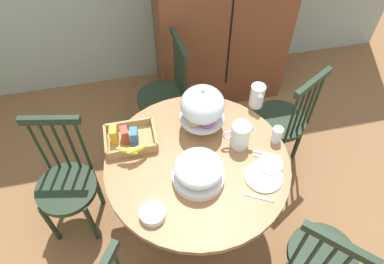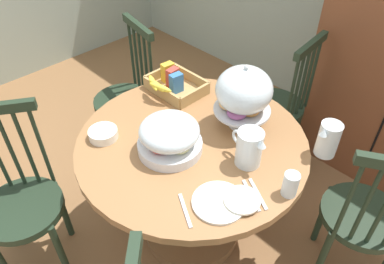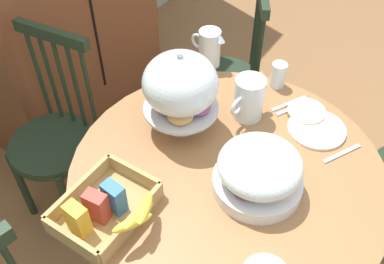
{
  "view_description": "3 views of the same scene",
  "coord_description": "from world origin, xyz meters",
  "px_view_note": "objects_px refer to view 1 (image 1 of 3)",
  "views": [
    {
      "loc": [
        -0.28,
        -1.09,
        2.54
      ],
      "look_at": [
        0.01,
        0.27,
        0.84
      ],
      "focal_mm": 34.16,
      "sensor_mm": 36.0,
      "label": 1
    },
    {
      "loc": [
        0.97,
        -0.8,
        1.92
      ],
      "look_at": [
        0.01,
        0.12,
        0.79
      ],
      "focal_mm": 34.54,
      "sensor_mm": 36.0,
      "label": 2
    },
    {
      "loc": [
        -0.87,
        -0.3,
        1.9
      ],
      "look_at": [
        0.01,
        0.27,
        0.84
      ],
      "focal_mm": 40.33,
      "sensor_mm": 36.0,
      "label": 3
    }
  ],
  "objects_px": {
    "pastry_stand_with_dome": "(202,106)",
    "orange_juice_pitcher": "(240,136)",
    "china_plate_small": "(270,165)",
    "drinking_glass": "(277,135)",
    "fruit_platter_covered": "(199,170)",
    "windsor_chair_facing_door": "(321,259)",
    "windsor_chair_host_seat": "(165,98)",
    "windsor_chair_far_side": "(282,122)",
    "milk_pitcher": "(257,96)",
    "cereal_basket": "(129,139)",
    "cereal_bowl": "(153,214)",
    "china_plate_large": "(264,177)",
    "windsor_chair_near_window": "(67,185)",
    "dining_table": "(197,182)"
  },
  "relations": [
    {
      "from": "windsor_chair_facing_door",
      "to": "windsor_chair_far_side",
      "type": "relative_size",
      "value": 1.0
    },
    {
      "from": "windsor_chair_far_side",
      "to": "milk_pitcher",
      "type": "relative_size",
      "value": 5.44
    },
    {
      "from": "dining_table",
      "to": "windsor_chair_far_side",
      "type": "height_order",
      "value": "windsor_chair_far_side"
    },
    {
      "from": "windsor_chair_facing_door",
      "to": "dining_table",
      "type": "bearing_deg",
      "value": 133.39
    },
    {
      "from": "orange_juice_pitcher",
      "to": "cereal_basket",
      "type": "relative_size",
      "value": 0.63
    },
    {
      "from": "windsor_chair_near_window",
      "to": "china_plate_small",
      "type": "xyz_separation_m",
      "value": [
        1.25,
        -0.32,
        0.3
      ]
    },
    {
      "from": "windsor_chair_near_window",
      "to": "orange_juice_pitcher",
      "type": "bearing_deg",
      "value": -6.08
    },
    {
      "from": "dining_table",
      "to": "fruit_platter_covered",
      "type": "bearing_deg",
      "value": -100.12
    },
    {
      "from": "china_plate_small",
      "to": "windsor_chair_host_seat",
      "type": "bearing_deg",
      "value": 116.11
    },
    {
      "from": "windsor_chair_host_seat",
      "to": "windsor_chair_far_side",
      "type": "bearing_deg",
      "value": -28.37
    },
    {
      "from": "pastry_stand_with_dome",
      "to": "cereal_bowl",
      "type": "height_order",
      "value": "pastry_stand_with_dome"
    },
    {
      "from": "cereal_basket",
      "to": "orange_juice_pitcher",
      "type": "bearing_deg",
      "value": -12.6
    },
    {
      "from": "pastry_stand_with_dome",
      "to": "orange_juice_pitcher",
      "type": "height_order",
      "value": "pastry_stand_with_dome"
    },
    {
      "from": "dining_table",
      "to": "orange_juice_pitcher",
      "type": "bearing_deg",
      "value": 14.55
    },
    {
      "from": "pastry_stand_with_dome",
      "to": "windsor_chair_facing_door",
      "type": "bearing_deg",
      "value": -60.26
    },
    {
      "from": "pastry_stand_with_dome",
      "to": "milk_pitcher",
      "type": "relative_size",
      "value": 1.92
    },
    {
      "from": "milk_pitcher",
      "to": "china_plate_small",
      "type": "xyz_separation_m",
      "value": [
        -0.08,
        -0.5,
        -0.06
      ]
    },
    {
      "from": "milk_pitcher",
      "to": "cereal_basket",
      "type": "relative_size",
      "value": 0.57
    },
    {
      "from": "pastry_stand_with_dome",
      "to": "orange_juice_pitcher",
      "type": "bearing_deg",
      "value": -43.32
    },
    {
      "from": "cereal_basket",
      "to": "china_plate_small",
      "type": "relative_size",
      "value": 2.11
    },
    {
      "from": "windsor_chair_far_side",
      "to": "china_plate_large",
      "type": "xyz_separation_m",
      "value": [
        -0.4,
        -0.6,
        0.29
      ]
    },
    {
      "from": "fruit_platter_covered",
      "to": "cereal_basket",
      "type": "bearing_deg",
      "value": 136.82
    },
    {
      "from": "pastry_stand_with_dome",
      "to": "fruit_platter_covered",
      "type": "bearing_deg",
      "value": -106.26
    },
    {
      "from": "dining_table",
      "to": "windsor_chair_far_side",
      "type": "relative_size",
      "value": 1.14
    },
    {
      "from": "windsor_chair_host_seat",
      "to": "milk_pitcher",
      "type": "distance_m",
      "value": 0.82
    },
    {
      "from": "windsor_chair_far_side",
      "to": "cereal_basket",
      "type": "relative_size",
      "value": 3.09
    },
    {
      "from": "milk_pitcher",
      "to": "windsor_chair_far_side",
      "type": "bearing_deg",
      "value": 7.83
    },
    {
      "from": "cereal_bowl",
      "to": "drinking_glass",
      "type": "bearing_deg",
      "value": 22.76
    },
    {
      "from": "windsor_chair_host_seat",
      "to": "china_plate_small",
      "type": "height_order",
      "value": "windsor_chair_host_seat"
    },
    {
      "from": "cereal_bowl",
      "to": "drinking_glass",
      "type": "distance_m",
      "value": 0.9
    },
    {
      "from": "windsor_chair_far_side",
      "to": "china_plate_large",
      "type": "height_order",
      "value": "windsor_chair_far_side"
    },
    {
      "from": "windsor_chair_near_window",
      "to": "drinking_glass",
      "type": "distance_m",
      "value": 1.4
    },
    {
      "from": "windsor_chair_near_window",
      "to": "cereal_bowl",
      "type": "xyz_separation_m",
      "value": [
        0.52,
        -0.49,
        0.31
      ]
    },
    {
      "from": "pastry_stand_with_dome",
      "to": "fruit_platter_covered",
      "type": "distance_m",
      "value": 0.4
    },
    {
      "from": "fruit_platter_covered",
      "to": "china_plate_large",
      "type": "xyz_separation_m",
      "value": [
        0.37,
        -0.07,
        -0.08
      ]
    },
    {
      "from": "windsor_chair_host_seat",
      "to": "pastry_stand_with_dome",
      "type": "relative_size",
      "value": 2.83
    },
    {
      "from": "cereal_basket",
      "to": "fruit_platter_covered",
      "type": "bearing_deg",
      "value": -43.18
    },
    {
      "from": "windsor_chair_far_side",
      "to": "cereal_bowl",
      "type": "relative_size",
      "value": 6.96
    },
    {
      "from": "china_plate_small",
      "to": "drinking_glass",
      "type": "height_order",
      "value": "drinking_glass"
    },
    {
      "from": "windsor_chair_near_window",
      "to": "china_plate_small",
      "type": "relative_size",
      "value": 6.5
    },
    {
      "from": "milk_pitcher",
      "to": "drinking_glass",
      "type": "xyz_separation_m",
      "value": [
        0.02,
        -0.32,
        -0.02
      ]
    },
    {
      "from": "dining_table",
      "to": "milk_pitcher",
      "type": "bearing_deg",
      "value": 37.47
    },
    {
      "from": "windsor_chair_host_seat",
      "to": "china_plate_small",
      "type": "relative_size",
      "value": 6.5
    },
    {
      "from": "windsor_chair_host_seat",
      "to": "pastry_stand_with_dome",
      "type": "bearing_deg",
      "value": -75.43
    },
    {
      "from": "drinking_glass",
      "to": "china_plate_small",
      "type": "bearing_deg",
      "value": -119.86
    },
    {
      "from": "china_plate_large",
      "to": "drinking_glass",
      "type": "bearing_deg",
      "value": 55.84
    },
    {
      "from": "windsor_chair_facing_door",
      "to": "cereal_bowl",
      "type": "bearing_deg",
      "value": 159.88
    },
    {
      "from": "fruit_platter_covered",
      "to": "orange_juice_pitcher",
      "type": "xyz_separation_m",
      "value": [
        0.3,
        0.19,
        -0.01
      ]
    },
    {
      "from": "windsor_chair_far_side",
      "to": "windsor_chair_host_seat",
      "type": "relative_size",
      "value": 1.0
    },
    {
      "from": "windsor_chair_far_side",
      "to": "china_plate_large",
      "type": "relative_size",
      "value": 4.43
    }
  ]
}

